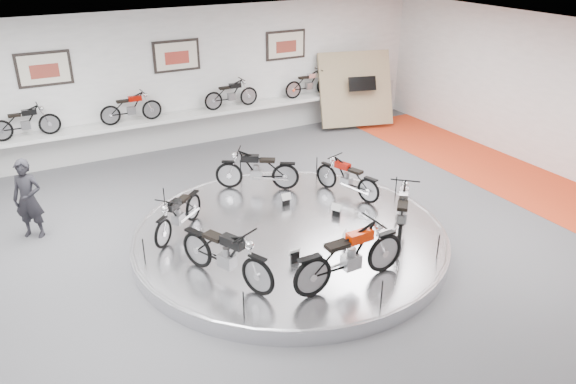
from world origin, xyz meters
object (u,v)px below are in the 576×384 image
bike_e (350,255)px  visitor (28,199)px  display_platform (290,237)px  bike_c (178,213)px  bike_a (347,177)px  bike_b (257,169)px  shelf (184,116)px  bike_f (402,211)px  bike_d (226,254)px

bike_e → visitor: 6.81m
display_platform → bike_c: (-2.00, 1.02, 0.60)m
bike_a → bike_b: (-1.67, 1.31, 0.05)m
visitor → bike_e: bearing=-14.6°
shelf → bike_e: 8.53m
bike_b → visitor: bearing=24.1°
bike_f → bike_b: bearing=67.1°
bike_b → bike_d: bearing=88.5°
bike_d → bike_e: 2.14m
display_platform → bike_d: bike_d is taller
shelf → bike_c: (-2.00, -5.38, -0.25)m
shelf → bike_d: size_ratio=6.12×
display_platform → visitor: bearing=147.7°
bike_d → visitor: size_ratio=1.05×
display_platform → bike_f: size_ratio=3.70×
shelf → bike_f: 7.80m
bike_b → bike_c: bearing=59.3°
bike_c → bike_d: 2.05m
bike_a → bike_e: size_ratio=0.80×
bike_a → bike_c: 4.00m
visitor → bike_d: bearing=-21.8°
bike_d → bike_e: size_ratio=0.94×
shelf → bike_e: size_ratio=5.73×
shelf → bike_a: (1.99, -5.50, -0.25)m
bike_c → bike_e: 3.73m
bike_a → bike_c: bike_a is taller
bike_f → shelf: bearing=56.1°
bike_e → visitor: size_ratio=1.12×
shelf → bike_e: (0.01, -8.53, -0.14)m
bike_d → display_platform: bearing=94.9°
display_platform → bike_d: (-1.82, -1.02, 0.68)m
visitor → shelf: bearing=70.3°
shelf → bike_c: bike_c is taller
bike_f → visitor: bearing=99.8°
bike_a → bike_f: 2.06m
bike_b → bike_e: bearing=117.9°
bike_b → bike_f: (1.59, -3.37, 0.01)m
bike_a → bike_e: bike_e is taller
shelf → bike_b: bike_b is taller
shelf → visitor: (-4.59, -3.50, -0.14)m
bike_a → bike_b: 2.12m
shelf → bike_b: 4.20m
bike_c → bike_e: bearing=80.8°
bike_e → bike_f: (1.91, 0.97, -0.06)m
visitor → bike_b: bearing=25.0°
display_platform → shelf: bearing=90.0°
bike_b → bike_c: (-2.33, -1.20, -0.05)m
bike_c → visitor: 3.20m
bike_b → bike_f: size_ratio=0.98×
display_platform → shelf: shelf is taller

